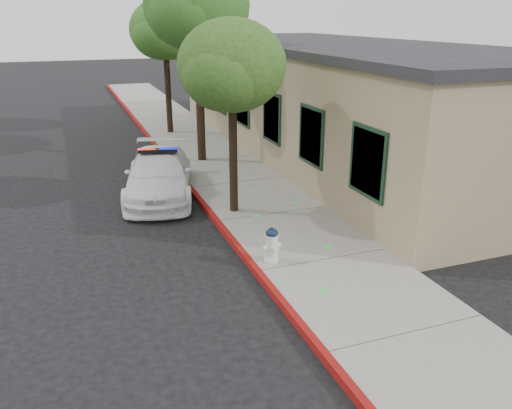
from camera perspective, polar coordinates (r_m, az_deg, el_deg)
The scene contains 9 objects.
ground at distance 11.06m, azimuth -0.02°, elevation -7.99°, with size 120.00×120.00×0.00m, color black.
sidewalk at distance 14.10m, azimuth 1.83°, elevation -1.27°, with size 3.20×60.00×0.15m, color gray.
red_curb at distance 13.63m, azimuth -4.18°, elevation -2.06°, with size 0.14×60.00×0.16m, color maroon.
clapboard_building at distance 20.99m, azimuth 8.76°, elevation 11.41°, with size 7.30×20.89×4.24m.
police_car at distance 15.93m, azimuth -10.54°, elevation 3.25°, with size 2.94×5.02×1.49m.
fire_hydrant at distance 11.27m, azimuth 1.74°, elevation -4.39°, with size 0.44×0.38×0.77m.
street_tree_near at distance 13.46m, azimuth -2.61°, elevation 14.51°, with size 2.77×2.77×5.03m.
street_tree_mid at distance 18.88m, azimuth -6.55°, elevation 20.38°, with size 3.61×3.74×6.89m.
street_tree_far at distance 23.92m, azimuth -9.84°, elevation 18.04°, with size 3.16×3.08×5.75m.
Camera 1 is at (-3.39, -9.15, 5.20)m, focal length 36.53 mm.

